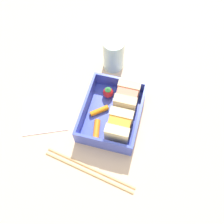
% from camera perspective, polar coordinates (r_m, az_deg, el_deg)
% --- Properties ---
extents(ground_plane, '(1.20, 1.20, 0.02)m').
position_cam_1_polar(ground_plane, '(0.64, 0.00, -1.54)').
color(ground_plane, beige).
extents(bento_tray, '(0.18, 0.14, 0.01)m').
position_cam_1_polar(bento_tray, '(0.62, 0.00, -0.89)').
color(bento_tray, '#4254CF').
rests_on(bento_tray, ground_plane).
extents(bento_rim, '(0.18, 0.14, 0.04)m').
position_cam_1_polar(bento_rim, '(0.60, 0.00, 0.20)').
color(bento_rim, '#4254CF').
rests_on(bento_rim, bento_tray).
extents(sandwich_left, '(0.07, 0.05, 0.06)m').
position_cam_1_polar(sandwich_left, '(0.61, 3.39, 3.26)').
color(sandwich_left, beige).
rests_on(sandwich_left, bento_tray).
extents(sandwich_center_left, '(0.07, 0.05, 0.06)m').
position_cam_1_polar(sandwich_center_left, '(0.57, 1.63, -3.32)').
color(sandwich_center_left, beige).
rests_on(sandwich_center_left, bento_tray).
extents(strawberry_far_left, '(0.03, 0.03, 0.03)m').
position_cam_1_polar(strawberry_far_left, '(0.63, -0.90, 4.52)').
color(strawberry_far_left, red).
rests_on(strawberry_far_left, bento_tray).
extents(carrot_stick_far_left, '(0.04, 0.04, 0.01)m').
position_cam_1_polar(carrot_stick_far_left, '(0.62, -2.88, 0.45)').
color(carrot_stick_far_left, orange).
rests_on(carrot_stick_far_left, bento_tray).
extents(carrot_stick_left, '(0.06, 0.02, 0.01)m').
position_cam_1_polar(carrot_stick_left, '(0.59, -3.59, -4.21)').
color(carrot_stick_left, orange).
rests_on(carrot_stick_left, bento_tray).
extents(chopstick_pair, '(0.06, 0.22, 0.01)m').
position_cam_1_polar(chopstick_pair, '(0.58, -5.19, -13.04)').
color(chopstick_pair, tan).
rests_on(chopstick_pair, ground_plane).
extents(drinking_glass, '(0.06, 0.06, 0.09)m').
position_cam_1_polar(drinking_glass, '(0.68, 0.35, 13.02)').
color(drinking_glass, silver).
rests_on(drinking_glass, ground_plane).
extents(folded_napkin, '(0.14, 0.14, 0.00)m').
position_cam_1_polar(folded_napkin, '(0.65, -15.13, -0.49)').
color(folded_napkin, silver).
rests_on(folded_napkin, ground_plane).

